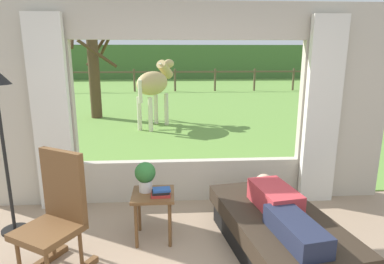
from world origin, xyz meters
TOP-DOWN VIEW (x-y plane):
  - back_wall_with_window at (0.00, 2.26)m, footprint 5.20×0.12m
  - curtain_panel_left at (-1.69, 2.12)m, footprint 0.44×0.10m
  - curtain_panel_right at (1.69, 2.12)m, footprint 0.44×0.10m
  - outdoor_pasture_lawn at (0.00, 13.16)m, footprint 36.00×21.68m
  - distant_hill_ridge at (0.00, 23.00)m, footprint 36.00×2.00m
  - recliner_sofa at (0.79, 0.94)m, footprint 1.17×1.83m
  - reclining_person at (0.79, 0.89)m, footprint 0.44×1.43m
  - rocking_chair at (-1.27, 0.82)m, footprint 0.74×0.82m
  - side_table at (-0.44, 1.29)m, footprint 0.44×0.44m
  - potted_plant at (-0.52, 1.35)m, footprint 0.22×0.22m
  - book_stack at (-0.36, 1.22)m, footprint 0.20×0.14m
  - horse at (-0.65, 6.69)m, footprint 1.15×1.76m
  - pasture_tree at (-2.47, 8.09)m, footprint 1.46×1.45m
  - pasture_fence_line at (0.00, 14.70)m, footprint 16.10×0.10m

SIDE VIEW (x-z plane):
  - outdoor_pasture_lawn at x=0.00m, z-range 0.00..0.02m
  - recliner_sofa at x=0.79m, z-range 0.01..0.43m
  - side_table at x=-0.44m, z-range 0.17..0.69m
  - reclining_person at x=0.79m, z-range 0.41..0.63m
  - rocking_chair at x=-1.27m, z-range -0.01..1.11m
  - book_stack at x=-0.36m, z-range 0.52..0.60m
  - potted_plant at x=-0.52m, z-range 0.54..0.86m
  - pasture_fence_line at x=0.00m, z-range 0.19..1.29m
  - horse at x=-0.65m, z-range 0.29..2.02m
  - curtain_panel_left at x=-1.69m, z-range 0.00..2.40m
  - curtain_panel_right at x=1.69m, z-range 0.00..2.40m
  - distant_hill_ridge at x=0.00m, z-range 0.00..2.40m
  - back_wall_with_window at x=0.00m, z-range -0.03..2.52m
  - pasture_tree at x=-2.47m, z-range -0.07..3.21m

